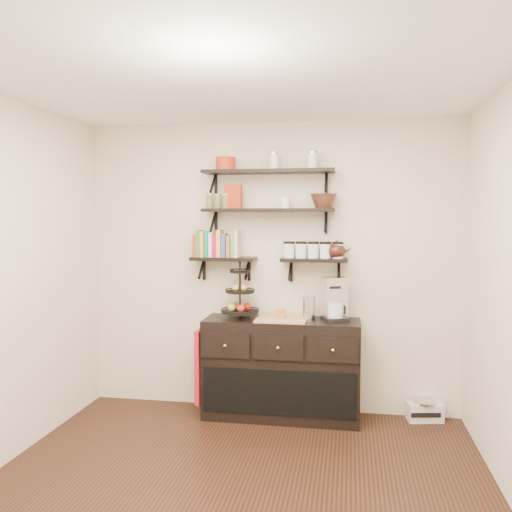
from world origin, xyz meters
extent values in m
plane|color=black|center=(0.00, 0.00, 0.00)|extent=(3.50, 3.50, 0.00)
cube|color=white|center=(0.00, 0.00, 2.70)|extent=(3.50, 3.50, 0.02)
cube|color=#F1E2CC|center=(0.00, 1.75, 1.35)|extent=(3.50, 0.02, 2.70)
cube|color=black|center=(0.00, 1.61, 2.23)|extent=(1.20, 0.27, 0.03)
cube|color=black|center=(-0.52, 1.74, 2.12)|extent=(0.02, 0.03, 0.20)
cube|color=black|center=(0.52, 1.74, 2.12)|extent=(0.02, 0.03, 0.20)
cube|color=black|center=(0.00, 1.61, 1.89)|extent=(1.20, 0.27, 0.03)
cube|color=black|center=(-0.52, 1.74, 1.77)|extent=(0.02, 0.03, 0.20)
cube|color=black|center=(0.52, 1.74, 1.77)|extent=(0.02, 0.03, 0.20)
cube|color=black|center=(-0.42, 1.62, 1.44)|extent=(0.60, 0.25, 0.03)
cube|color=black|center=(-0.64, 1.74, 1.32)|extent=(0.02, 0.03, 0.20)
cube|color=black|center=(-0.20, 1.74, 1.32)|extent=(0.03, 0.03, 0.20)
cube|color=black|center=(0.42, 1.62, 1.44)|extent=(0.60, 0.25, 0.03)
cube|color=black|center=(0.20, 1.74, 1.32)|extent=(0.03, 0.03, 0.20)
cube|color=black|center=(0.64, 1.74, 1.32)|extent=(0.02, 0.03, 0.20)
cube|color=#A43817|center=(-0.68, 1.63, 1.55)|extent=(0.02, 0.15, 0.20)
cube|color=#2F774B|center=(-0.65, 1.63, 1.57)|extent=(0.03, 0.15, 0.24)
cube|color=gold|center=(-0.61, 1.63, 1.55)|extent=(0.04, 0.15, 0.21)
cube|color=#12796E|center=(-0.57, 1.63, 1.57)|extent=(0.03, 0.15, 0.25)
cube|color=white|center=(-0.54, 1.63, 1.56)|extent=(0.03, 0.15, 0.22)
cube|color=#A90E59|center=(-0.50, 1.63, 1.58)|extent=(0.04, 0.15, 0.26)
cube|color=gold|center=(-0.46, 1.63, 1.56)|extent=(0.03, 0.15, 0.23)
cube|color=#334A9F|center=(-0.42, 1.63, 1.55)|extent=(0.03, 0.15, 0.20)
cube|color=#A46139|center=(-0.38, 1.63, 1.57)|extent=(0.04, 0.15, 0.24)
cube|color=#59A453|center=(-0.34, 1.63, 1.55)|extent=(0.03, 0.15, 0.21)
cube|color=beige|center=(-0.31, 1.63, 1.57)|extent=(0.03, 0.15, 0.25)
cylinder|color=silver|center=(0.19, 1.63, 1.51)|extent=(0.10, 0.10, 0.13)
cylinder|color=silver|center=(0.30, 1.63, 1.51)|extent=(0.10, 0.10, 0.13)
cylinder|color=silver|center=(0.41, 1.63, 1.51)|extent=(0.10, 0.10, 0.13)
cylinder|color=silver|center=(0.52, 1.63, 1.51)|extent=(0.10, 0.10, 0.13)
cylinder|color=silver|center=(0.63, 1.63, 1.51)|extent=(0.10, 0.10, 0.13)
cube|color=black|center=(0.14, 1.51, 0.45)|extent=(1.40, 0.45, 0.90)
cube|color=tan|center=(0.14, 1.51, 0.91)|extent=(0.45, 0.41, 0.02)
sphere|color=gold|center=(-0.33, 1.26, 0.70)|extent=(0.04, 0.04, 0.04)
sphere|color=gold|center=(0.14, 1.26, 0.70)|extent=(0.04, 0.04, 0.04)
sphere|color=gold|center=(0.61, 1.26, 0.70)|extent=(0.04, 0.04, 0.04)
cylinder|color=black|center=(-0.24, 1.51, 1.15)|extent=(0.02, 0.02, 0.51)
cylinder|color=black|center=(-0.24, 1.51, 0.96)|extent=(0.34, 0.34, 0.01)
cylinder|color=black|center=(-0.24, 1.51, 1.14)|extent=(0.26, 0.26, 0.02)
cylinder|color=black|center=(-0.24, 1.51, 1.33)|extent=(0.18, 0.18, 0.02)
sphere|color=#B21914|center=(-0.18, 1.56, 1.00)|extent=(0.07, 0.07, 0.07)
sphere|color=gold|center=(-0.28, 1.51, 1.18)|extent=(0.06, 0.06, 0.06)
cube|color=#A46325|center=(0.13, 1.51, 0.96)|extent=(0.08, 0.08, 0.08)
cube|color=black|center=(0.62, 1.51, 0.92)|extent=(0.27, 0.25, 0.04)
cube|color=silver|center=(0.62, 1.58, 1.08)|extent=(0.23, 0.14, 0.33)
cube|color=silver|center=(0.62, 1.51, 1.26)|extent=(0.27, 0.25, 0.07)
cylinder|color=silver|center=(0.62, 1.50, 1.00)|extent=(0.17, 0.17, 0.13)
cylinder|color=silver|center=(0.38, 1.49, 1.01)|extent=(0.11, 0.11, 0.22)
cube|color=maroon|center=(-0.59, 1.41, 0.48)|extent=(0.04, 0.29, 0.67)
cube|color=silver|center=(1.42, 1.64, 0.08)|extent=(0.33, 0.21, 0.16)
cylinder|color=silver|center=(1.42, 1.64, 0.17)|extent=(0.24, 0.24, 0.02)
cube|color=black|center=(1.42, 1.56, 0.08)|extent=(0.26, 0.06, 0.04)
cube|color=#AB2A13|center=(-0.33, 1.61, 2.01)|extent=(0.17, 0.08, 0.22)
cylinder|color=white|center=(0.16, 1.61, 1.95)|extent=(0.09, 0.09, 0.10)
cylinder|color=#AB2A13|center=(-0.40, 1.61, 2.31)|extent=(0.18, 0.18, 0.12)
camera|label=1|loc=(0.74, -3.28, 1.82)|focal=38.00mm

